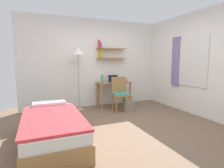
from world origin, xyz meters
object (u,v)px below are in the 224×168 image
Objects in this scene: handbag at (130,106)px; desk at (114,87)px; book_stack at (124,80)px; bed at (53,128)px; desk_chair at (120,92)px; water_bottle at (102,79)px; laptop at (114,80)px; standing_lamp at (78,55)px.

desk is at bearing 104.98° from handbag.
book_stack is at bearing 7.17° from desk.
bed is at bearing -140.34° from book_stack.
desk_chair is at bearing -124.85° from book_stack.
bed is 2.67m from desk.
water_bottle is at bearing -173.66° from book_stack.
desk_chair is at bearing -92.79° from laptop.
desk_chair reaches higher than desk.
water_bottle reaches higher than desk.
book_stack is at bearing 6.34° from water_bottle.
handbag is (1.24, -0.67, -1.38)m from standing_lamp.
desk is 0.40m from book_stack.
desk_chair is 4.00× the size of water_bottle.
water_bottle is (-0.39, -0.06, 0.06)m from laptop.
laptop reaches higher than book_stack.
laptop is at bearing 67.38° from desk.
bed is 1.96× the size of desk.
standing_lamp is at bearing -177.91° from laptop.
laptop is (0.01, 0.03, 0.21)m from desk.
standing_lamp is 0.95m from water_bottle.
bed is 8.35× the size of water_bottle.
desk_chair is 2.16× the size of handbag.
desk is 0.56× the size of standing_lamp.
desk is 0.21m from laptop.
bed is at bearing -115.14° from standing_lamp.
water_bottle is 1.02× the size of book_stack.
standing_lamp reaches higher than laptop.
water_bottle reaches higher than handbag.
desk_chair is 0.46m from handbag.
book_stack is at bearing 39.66° from bed.
standing_lamp reaches higher than desk.
standing_lamp is (-1.06, -0.01, 0.94)m from desk.
book_stack is (0.35, 0.04, 0.19)m from desk.
book_stack is at bearing 55.15° from desk_chair.
standing_lamp reaches higher than handbag.
desk is 3.10× the size of laptop.
laptop is 0.74× the size of handbag.
bed is 2.44m from water_bottle.
desk is 2.31× the size of handbag.
standing_lamp reaches higher than book_stack.
laptop reaches higher than desk.
bed is at bearing -136.01° from laptop.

